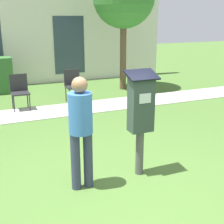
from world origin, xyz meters
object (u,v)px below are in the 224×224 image
(person_standing, at_px, (81,125))
(outdoor_chair_left, at_px, (20,89))
(parking_meter, at_px, (141,110))
(outdoor_chair_middle, at_px, (73,83))

(person_standing, distance_m, outdoor_chair_left, 4.32)
(parking_meter, distance_m, outdoor_chair_middle, 4.46)
(person_standing, xyz_separation_m, outdoor_chair_middle, (1.17, 4.46, -0.40))
(parking_meter, height_order, outdoor_chair_middle, parking_meter)
(parking_meter, height_order, outdoor_chair_left, parking_meter)
(outdoor_chair_middle, bearing_deg, outdoor_chair_left, -160.57)
(parking_meter, bearing_deg, person_standing, -177.47)
(outdoor_chair_left, bearing_deg, person_standing, -76.22)
(person_standing, xyz_separation_m, outdoor_chair_left, (-0.29, 4.29, -0.40))
(parking_meter, xyz_separation_m, outdoor_chair_left, (-1.21, 4.25, -0.49))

